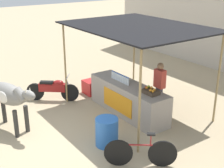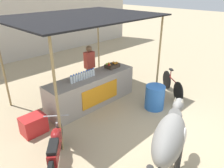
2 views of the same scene
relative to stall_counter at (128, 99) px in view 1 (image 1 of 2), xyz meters
name	(u,v)px [view 1 (image 1 of 2)]	position (x,y,z in m)	size (l,w,h in m)	color
ground_plane	(64,133)	(0.00, -2.20, -0.48)	(60.00, 60.00, 0.00)	tan
stall_counter	(128,99)	(0.00, 0.00, 0.00)	(3.00, 0.82, 0.96)	#9E9389
stall_awning	(137,30)	(0.00, 0.30, 2.11)	(4.20, 3.20, 2.70)	black
water_bottle_row	(120,78)	(-0.35, -0.05, 0.59)	(0.88, 0.07, 0.25)	silver
fruit_crate	(151,91)	(0.96, 0.05, 0.55)	(0.44, 0.32, 0.18)	#3F3326
vendor_behind_counter	(159,88)	(0.57, 0.75, 0.37)	(0.34, 0.22, 1.65)	#383842
cooler_box	(91,87)	(-2.04, -0.10, -0.24)	(0.60, 0.44, 0.48)	red
water_barrel	(107,132)	(1.16, -1.57, -0.11)	(0.58, 0.58, 0.74)	blue
cow	(8,96)	(-1.01, -3.31, 0.55)	(1.83, 0.98, 1.44)	gray
motorcycle_parked	(53,89)	(-2.24, -1.47, -0.05)	(1.20, 1.44, 0.90)	black
bicycle_leaning	(141,153)	(2.36, -1.46, -0.13)	(1.03, 1.35, 0.85)	black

